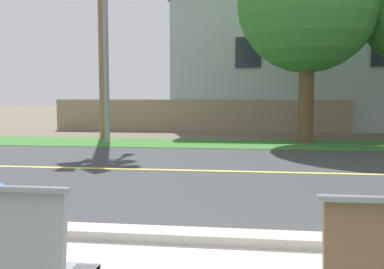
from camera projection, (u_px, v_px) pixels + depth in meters
name	position (u px, v px, depth m)	size (l,w,h in m)	color
ground_plane	(234.00, 161.00, 9.81)	(140.00, 140.00, 0.00)	#665B4C
curb_edge	(218.00, 237.00, 4.23)	(44.00, 0.30, 0.11)	#ADA89E
street_asphalt	(232.00, 172.00, 8.33)	(52.00, 8.00, 0.01)	#383A3D
road_centre_line	(232.00, 171.00, 8.33)	(48.00, 0.14, 0.01)	#E0CC4C
far_verge_grass	(237.00, 144.00, 13.41)	(48.00, 2.80, 0.02)	#38702D
streetlamp	(108.00, 26.00, 13.44)	(0.24, 2.10, 6.52)	gray
garden_wall	(199.00, 115.00, 18.57)	(13.00, 0.36, 1.40)	gray
house_across_street	(305.00, 58.00, 20.87)	(13.43, 6.91, 6.81)	#A3ADB2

